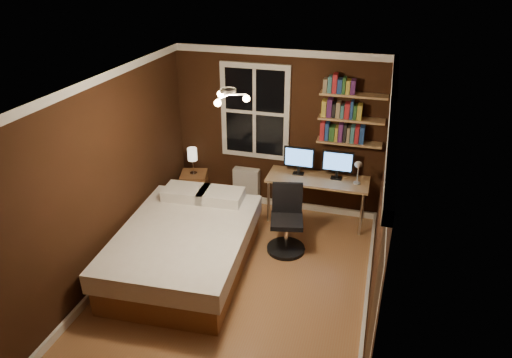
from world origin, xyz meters
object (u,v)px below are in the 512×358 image
(radiator, at_px, (247,187))
(office_chair, at_px, (286,227))
(bed, at_px, (186,247))
(bedside_lamp, at_px, (193,161))
(monitor_left, at_px, (299,161))
(desk_lamp, at_px, (358,172))
(monitor_right, at_px, (337,165))
(desk, at_px, (318,182))
(nightstand, at_px, (195,187))

(radiator, xyz_separation_m, office_chair, (0.89, -1.06, 0.04))
(bed, height_order, office_chair, office_chair)
(bedside_lamp, distance_m, monitor_left, 1.71)
(bedside_lamp, height_order, desk_lamp, desk_lamp)
(bed, height_order, bedside_lamp, bedside_lamp)
(monitor_right, height_order, office_chair, monitor_right)
(desk, bearing_deg, office_chair, -107.08)
(radiator, xyz_separation_m, desk_lamp, (1.73, -0.28, 0.62))
(nightstand, height_order, desk, desk)
(radiator, relative_size, monitor_right, 1.37)
(monitor_left, xyz_separation_m, monitor_right, (0.57, 0.00, 0.00))
(bedside_lamp, height_order, office_chair, office_chair)
(monitor_right, distance_m, office_chair, 1.22)
(office_chair, bearing_deg, radiator, 117.75)
(office_chair, bearing_deg, monitor_left, 79.93)
(bedside_lamp, relative_size, monitor_right, 0.96)
(bed, distance_m, desk, 2.19)
(desk_lamp, relative_size, office_chair, 0.46)
(bedside_lamp, bearing_deg, desk_lamp, -2.67)
(desk, height_order, monitor_right, monitor_right)
(nightstand, distance_m, office_chair, 1.95)
(desk, xyz_separation_m, desk_lamp, (0.57, -0.09, 0.28))
(bedside_lamp, xyz_separation_m, desk_lamp, (2.57, -0.12, 0.20))
(radiator, bearing_deg, desk, -9.13)
(desk, relative_size, monitor_right, 3.27)
(monitor_left, distance_m, desk_lamp, 0.89)
(monitor_left, height_order, office_chair, monitor_left)
(radiator, height_order, monitor_right, monitor_right)
(monitor_left, distance_m, monitor_right, 0.57)
(bed, height_order, desk, bed)
(radiator, relative_size, monitor_left, 1.37)
(office_chair, bearing_deg, nightstand, 140.18)
(desk, bearing_deg, bed, -130.87)
(desk, bearing_deg, bedside_lamp, 179.25)
(monitor_right, bearing_deg, nightstand, -178.77)
(bedside_lamp, relative_size, desk_lamp, 0.99)
(bed, distance_m, desk_lamp, 2.59)
(desk, xyz_separation_m, monitor_right, (0.26, 0.07, 0.28))
(bedside_lamp, xyz_separation_m, desk, (2.00, -0.03, -0.08))
(bed, distance_m, nightstand, 1.76)
(nightstand, height_order, desk_lamp, desk_lamp)
(monitor_left, bearing_deg, office_chair, -87.64)
(nightstand, bearing_deg, bedside_lamp, -105.05)
(radiator, bearing_deg, monitor_left, -7.47)
(desk_lamp, bearing_deg, office_chair, -136.96)
(nightstand, height_order, radiator, radiator)
(nightstand, distance_m, monitor_left, 1.82)
(bedside_lamp, bearing_deg, radiator, 10.83)
(bed, xyz_separation_m, office_chair, (1.15, 0.77, 0.04))
(desk, height_order, desk_lamp, desk_lamp)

